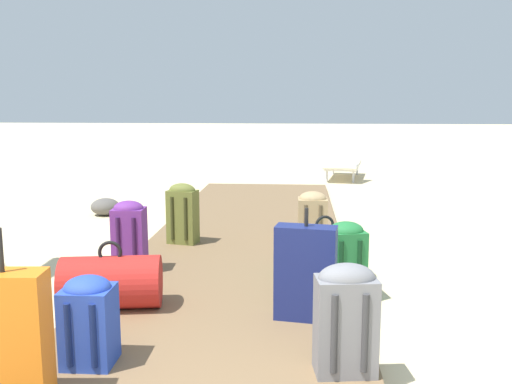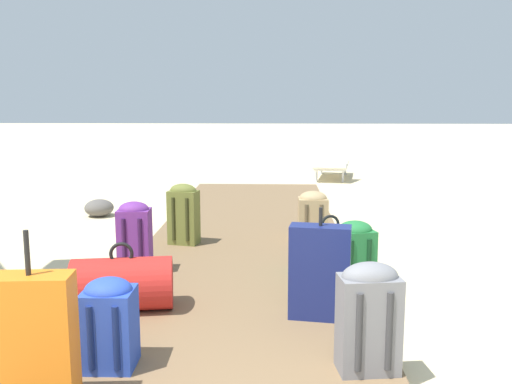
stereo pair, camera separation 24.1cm
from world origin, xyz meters
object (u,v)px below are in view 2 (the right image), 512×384
Objects in this scene: backpack_purple at (135,236)px; backpack_tan at (313,214)px; suitcase_navy at (320,272)px; lounge_chair at (331,162)px; backpack_olive at (184,212)px; duffel_bag_red at (123,284)px; backpack_blue at (109,321)px; backpack_grey at (369,315)px; backpack_green at (354,254)px; duffel_bag_teal at (330,248)px; suitcase_orange at (33,343)px.

backpack_purple is 1.21× the size of backpack_tan.
suitcase_navy is 7.23m from lounge_chair.
duffel_bag_red is at bearing -94.15° from backpack_olive.
backpack_purple is 1.21× the size of backpack_blue.
backpack_olive is at bearing 122.28° from suitcase_navy.
backpack_olive reaches higher than backpack_tan.
duffel_bag_red is 0.46× the size of lounge_chair.
duffel_bag_red is 1.45× the size of backpack_tan.
suitcase_navy reaches higher than backpack_purple.
backpack_tan is at bearing 92.15° from backpack_grey.
backpack_purple is at bearing -109.51° from lounge_chair.
backpack_grey is at bearing -74.63° from suitcase_navy.
duffel_bag_red is at bearing 151.44° from backpack_grey.
backpack_green is at bearing 16.20° from duffel_bag_red.
backpack_blue is 0.77× the size of duffel_bag_teal.
backpack_grey is 0.80× the size of suitcase_navy.
suitcase_navy is 1.49× the size of backpack_blue.
backpack_green is 2.01m from backpack_olive.
lounge_chair is (0.46, 6.61, -0.03)m from backpack_green.
backpack_purple is (-0.25, -0.98, -0.00)m from backpack_olive.
suitcase_orange is (-1.40, -1.18, 0.01)m from suitcase_navy.
backpack_tan reaches higher than duffel_bag_teal.
backpack_blue is 2.28m from duffel_bag_teal.
backpack_tan is (1.43, 2.06, 0.08)m from duffel_bag_red.
suitcase_navy reaches higher than backpack_tan.
backpack_tan is at bearing 97.58° from backpack_green.
suitcase_navy is 0.47× the size of lounge_chair.
backpack_blue is at bearing -126.29° from duffel_bag_teal.
backpack_tan is (-0.21, 1.59, -0.02)m from backpack_green.
backpack_green is at bearing -41.39° from backpack_olive.
backpack_tan is (1.55, 1.24, -0.05)m from backpack_purple.
backpack_purple is 6.64m from lounge_chair.
duffel_bag_teal is at bearing 104.57° from backpack_green.
suitcase_orange is (-1.60, -0.44, 0.01)m from backpack_grey.
backpack_grey reaches higher than backpack_tan.
backpack_tan is (1.50, 3.34, -0.07)m from suitcase_orange.
backpack_grey is at bearing -94.45° from backpack_green.
suitcase_orange reaches higher than backpack_tan.
backpack_green is at bearing -93.98° from lounge_chair.
backpack_green is at bearing -75.43° from duffel_bag_teal.
backpack_olive is at bearing 86.34° from suitcase_orange.
backpack_grey is at bearing -88.98° from duffel_bag_teal.
backpack_olive is 5.64m from lounge_chair.
suitcase_navy is 1.23× the size of backpack_olive.
lounge_chair reaches higher than duffel_bag_teal.
suitcase_orange reaches higher than backpack_blue.
backpack_blue is (-1.48, -1.32, -0.02)m from backpack_green.
lounge_chair reaches higher than duffel_bag_red.
backpack_grey is 2.35m from backpack_purple.
suitcase_orange is at bearing -92.96° from duffel_bag_red.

